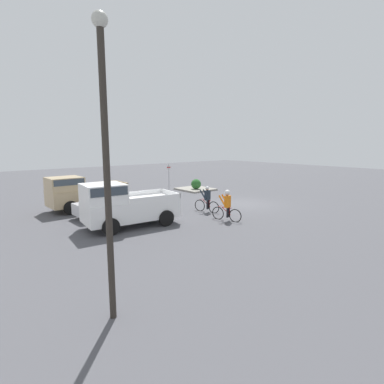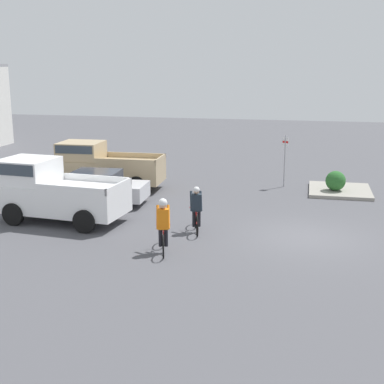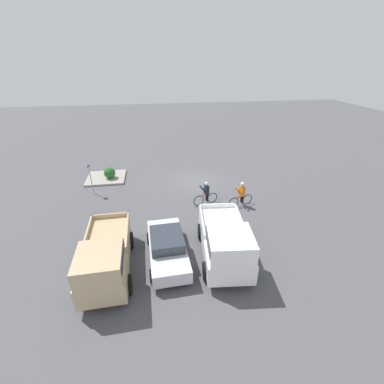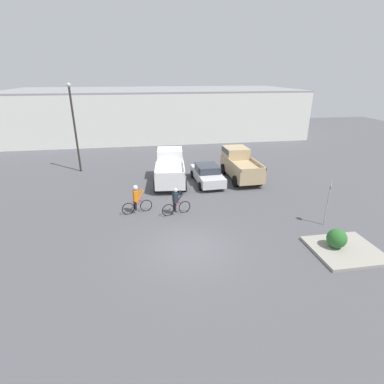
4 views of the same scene
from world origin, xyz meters
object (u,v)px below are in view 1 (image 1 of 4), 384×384
pickup_truck_0 (123,204)px  shrub (196,184)px  sedan_0 (112,204)px  pickup_truck_1 (82,192)px  cyclist_1 (227,205)px  fire_lane_sign (169,175)px  lamppost (106,151)px  cyclist_0 (207,199)px

pickup_truck_0 → shrub: pickup_truck_0 is taller
pickup_truck_0 → sedan_0: size_ratio=1.15×
pickup_truck_1 → cyclist_1: 9.62m
fire_lane_sign → shrub: (-0.91, -2.40, -0.92)m
pickup_truck_1 → fire_lane_sign: fire_lane_sign is taller
cyclist_1 → lamppost: 10.80m
fire_lane_sign → sedan_0: bearing=122.8°
cyclist_0 → lamppost: lamppost is taller
cyclist_1 → cyclist_0: bearing=-14.4°
pickup_truck_1 → cyclist_1: pickup_truck_1 is taller
sedan_0 → cyclist_1: bearing=-140.0°
pickup_truck_0 → sedan_0: 2.88m
sedan_0 → cyclist_1: size_ratio=2.41×
cyclist_0 → pickup_truck_0: bearing=87.8°
pickup_truck_0 → pickup_truck_1: bearing=1.6°
pickup_truck_1 → lamppost: (-12.86, 3.88, 3.01)m
lamppost → sedan_0: bearing=-25.0°
pickup_truck_1 → lamppost: 13.76m
cyclist_1 → fire_lane_sign: 10.77m
lamppost → shrub: bearing=-46.3°
cyclist_0 → shrub: 8.68m
pickup_truck_0 → sedan_0: bearing=-13.4°
cyclist_0 → lamppost: (-7.09, 9.71, 3.35)m
pickup_truck_1 → fire_lane_sign: size_ratio=1.97×
fire_lane_sign → cyclist_0: bearing=161.3°
cyclist_0 → fire_lane_sign: size_ratio=0.69×
pickup_truck_0 → fire_lane_sign: 11.38m
sedan_0 → shrub: sedan_0 is taller
sedan_0 → cyclist_0: 5.83m
sedan_0 → pickup_truck_1: (2.79, 0.82, 0.45)m
cyclist_1 → lamppost: (-4.79, 9.12, 3.25)m
shrub → lamppost: bearing=133.7°
fire_lane_sign → lamppost: 19.66m
shrub → cyclist_1: bearing=148.6°
sedan_0 → cyclist_0: bearing=-120.7°
fire_lane_sign → shrub: fire_lane_sign is taller
cyclist_0 → fire_lane_sign: 8.42m
pickup_truck_1 → lamppost: size_ratio=0.70×
sedan_0 → fire_lane_sign: bearing=-57.2°
pickup_truck_1 → cyclist_0: size_ratio=2.83×
shrub → fire_lane_sign: bearing=69.2°
fire_lane_sign → cyclist_1: bearing=162.2°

